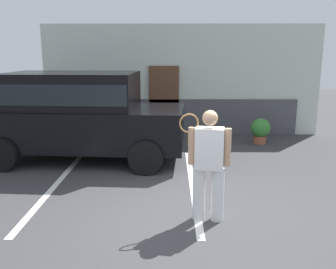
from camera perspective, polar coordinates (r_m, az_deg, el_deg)
The scene contains 7 objects.
ground_plane at distance 5.79m, azimuth 3.56°, elevation -12.86°, with size 40.00×40.00×0.00m, color #38383A.
parking_stripe_0 at distance 7.51m, azimuth -16.91°, elevation -7.27°, with size 0.12×4.40×0.01m, color silver.
parking_stripe_1 at distance 7.18m, azimuth 3.82°, elevation -7.65°, with size 0.12×4.40×0.01m, color silver.
house_frontage at distance 11.27m, azimuth 2.08°, elevation 7.93°, with size 8.34×0.40×3.31m.
parked_suv at distance 8.71m, azimuth -13.64°, elevation 3.44°, with size 4.70×2.37×2.05m.
tennis_player_man at distance 5.46m, azimuth 6.36°, elevation -4.58°, with size 0.76×0.32×1.69m.
potted_plant_by_porch at distance 10.48m, azimuth 14.22°, elevation 0.74°, with size 0.54×0.54×0.71m.
Camera 1 is at (-0.30, -5.22, 2.50)m, focal length 39.06 mm.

